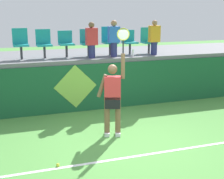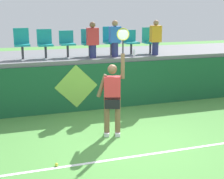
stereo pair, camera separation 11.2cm
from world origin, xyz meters
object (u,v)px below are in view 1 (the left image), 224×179
stadium_chair_3 (88,41)px  stadium_chair_5 (129,41)px  spectator_0 (154,37)px  spectator_2 (92,40)px  water_bottle (133,53)px  stadium_chair_4 (109,40)px  tennis_player (113,96)px  tennis_ball (58,165)px  stadium_chair_6 (148,39)px  spectator_1 (114,38)px  stadium_chair_1 (44,42)px  stadium_chair_2 (66,42)px  stadium_chair_0 (21,42)px

stadium_chair_3 → stadium_chair_5: bearing=-0.2°
spectator_0 → spectator_2: spectator_0 is taller
water_bottle → stadium_chair_4: bearing=131.5°
water_bottle → stadium_chair_3: 1.44m
tennis_player → stadium_chair_5: tennis_player is taller
stadium_chair_3 → spectator_2: size_ratio=0.77×
tennis_ball → stadium_chair_6: (3.79, 4.14, 1.92)m
water_bottle → stadium_chair_5: stadium_chair_5 is taller
spectator_0 → spectator_1: size_ratio=0.99×
stadium_chair_3 → tennis_player: bearing=-93.9°
stadium_chair_1 → stadium_chair_5: 2.74m
tennis_ball → stadium_chair_4: size_ratio=0.07×
stadium_chair_4 → stadium_chair_5: size_ratio=1.16×
spectator_0 → stadium_chair_5: bearing=146.8°
stadium_chair_6 → spectator_1: (-1.35, -0.44, 0.13)m
stadium_chair_2 → stadium_chair_4: size_ratio=0.89×
stadium_chair_2 → stadium_chair_5: bearing=0.0°
water_bottle → tennis_player: bearing=-122.0°
tennis_player → stadium_chair_1: bearing=111.3°
stadium_chair_2 → spectator_0: 2.79m
stadium_chair_5 → stadium_chair_1: bearing=179.9°
tennis_ball → stadium_chair_1: (0.38, 4.14, 1.94)m
stadium_chair_0 → spectator_0: bearing=-6.3°
water_bottle → stadium_chair_4: stadium_chair_4 is taller
stadium_chair_0 → stadium_chair_4: size_ratio=1.00×
stadium_chair_5 → stadium_chair_6: stadium_chair_6 is taller
stadium_chair_5 → spectator_0: (0.68, -0.44, 0.13)m
stadium_chair_1 → stadium_chair_6: 3.41m
stadium_chair_0 → stadium_chair_1: (0.67, -0.00, -0.03)m
stadium_chair_3 → spectator_2: (-0.00, -0.46, 0.09)m
stadium_chair_4 → spectator_2: 0.85m
water_bottle → spectator_2: 1.34m
stadium_chair_2 → stadium_chair_0: bearing=179.6°
stadium_chair_5 → water_bottle: bearing=-101.6°
stadium_chair_5 → spectator_0: 0.82m
stadium_chair_6 → spectator_1: 1.43m
water_bottle → stadium_chair_1: stadium_chair_1 is taller
stadium_chair_1 → spectator_1: size_ratio=0.77×
stadium_chair_3 → stadium_chair_6: 2.06m
stadium_chair_1 → spectator_1: (2.06, -0.44, 0.11)m
stadium_chair_6 → spectator_2: size_ratio=0.79×
spectator_1 → spectator_2: 0.71m
tennis_ball → stadium_chair_6: stadium_chair_6 is taller
tennis_player → tennis_ball: (-1.53, -1.19, -0.94)m
stadium_chair_6 → stadium_chair_4: bearing=180.0°
stadium_chair_6 → spectator_2: (-2.06, -0.46, 0.10)m
tennis_ball → stadium_chair_3: stadium_chair_3 is taller
stadium_chair_1 → tennis_ball: bearing=-95.3°
tennis_player → stadium_chair_0: 3.62m
water_bottle → stadium_chair_2: 2.07m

